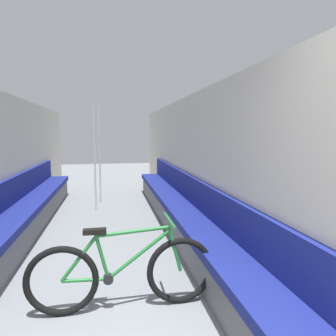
{
  "coord_description": "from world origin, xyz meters",
  "views": [
    {
      "loc": [
        0.13,
        -0.72,
        1.61
      ],
      "look_at": [
        0.81,
        2.79,
        1.18
      ],
      "focal_mm": 32.0,
      "sensor_mm": 36.0,
      "label": 1
    }
  ],
  "objects": [
    {
      "name": "grab_pole_near",
      "position": [
        -0.11,
        6.31,
        1.08
      ],
      "size": [
        0.08,
        0.08,
        2.21
      ],
      "color": "gray",
      "rests_on": "ground"
    },
    {
      "name": "wall_right",
      "position": [
        1.5,
        3.93,
        1.12
      ],
      "size": [
        0.1,
        11.06,
        2.23
      ],
      "primitive_type": "cube",
      "color": "beige",
      "rests_on": "ground"
    },
    {
      "name": "bench_seat_row_right",
      "position": [
        1.23,
        3.94,
        0.3
      ],
      "size": [
        0.49,
        6.78,
        0.9
      ],
      "color": "#5B5B60",
      "rests_on": "ground"
    },
    {
      "name": "grab_pole_far",
      "position": [
        -0.19,
        5.56,
        1.08
      ],
      "size": [
        0.08,
        0.08,
        2.21
      ],
      "color": "gray",
      "rests_on": "ground"
    },
    {
      "name": "bench_seat_row_left",
      "position": [
        -1.23,
        3.94,
        0.3
      ],
      "size": [
        0.49,
        6.78,
        0.9
      ],
      "color": "#5B5B60",
      "rests_on": "ground"
    },
    {
      "name": "bicycle",
      "position": [
        0.22,
        1.88,
        0.34
      ],
      "size": [
        1.7,
        0.46,
        0.83
      ],
      "rotation": [
        0.0,
        0.0,
        -0.16
      ],
      "color": "black",
      "rests_on": "ground"
    }
  ]
}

